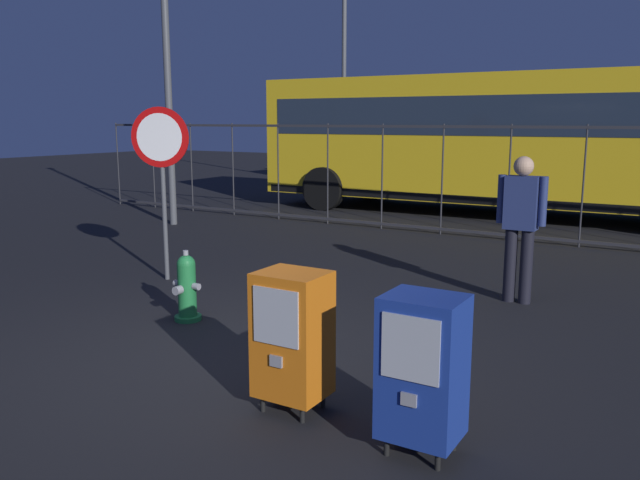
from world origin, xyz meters
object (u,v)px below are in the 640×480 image
street_light_far_left (164,0)px  stop_sign (161,157)px  pedestrian (521,221)px  street_light_near_right (344,45)px  fire_hydrant (187,288)px  bus_far (524,133)px  newspaper_box_secondary (292,334)px  newspaper_box_primary (423,367)px  bus_near (499,137)px

street_light_far_left → stop_sign: bearing=-47.6°
pedestrian → street_light_near_right: 13.45m
fire_hydrant → bus_far: (-0.01, 13.86, 1.36)m
newspaper_box_secondary → street_light_near_right: (-7.32, 13.98, 3.71)m
newspaper_box_primary → bus_far: (-3.15, 15.17, 1.14)m
bus_near → newspaper_box_primary: bearing=-77.2°
newspaper_box_primary → newspaper_box_secondary: (-1.03, 0.10, 0.00)m
newspaper_box_secondary → street_light_far_left: (-6.72, 5.84, 3.73)m
pedestrian → newspaper_box_secondary: bearing=-100.2°
fire_hydrant → newspaper_box_secondary: newspaper_box_secondary is taller
stop_sign → pedestrian: 4.46m
street_light_near_right → pedestrian: bearing=-52.2°
bus_far → pedestrian: bearing=-73.5°
stop_sign → street_light_near_right: street_light_near_right is taller
stop_sign → street_light_far_left: size_ratio=0.30×
newspaper_box_primary → stop_sign: 5.33m
pedestrian → bus_far: size_ratio=0.16×
pedestrian → bus_near: size_ratio=0.16×
stop_sign → pedestrian: bearing=17.0°
street_light_far_left → pedestrian: bearing=-16.3°
newspaper_box_secondary → street_light_near_right: street_light_near_right is taller
stop_sign → bus_near: 8.36m
fire_hydrant → bus_near: size_ratio=0.07×
fire_hydrant → newspaper_box_primary: (3.14, -1.31, 0.22)m
street_light_near_right → bus_near: bearing=-31.0°
fire_hydrant → bus_near: 9.41m
pedestrian → bus_near: (-2.20, 6.83, 0.76)m
street_light_near_right → street_light_far_left: bearing=-85.8°
fire_hydrant → stop_sign: bearing=140.9°
pedestrian → street_light_far_left: (-7.38, 2.16, 3.35)m
newspaper_box_secondary → bus_far: (-2.12, 15.07, 1.14)m
bus_near → stop_sign: bearing=-104.8°
fire_hydrant → newspaper_box_primary: bearing=-22.7°
pedestrian → street_light_near_right: street_light_near_right is taller
street_light_near_right → street_light_far_left: 8.16m
fire_hydrant → pedestrian: pedestrian is taller
newspaper_box_secondary → street_light_near_right: size_ratio=0.14×
fire_hydrant → pedestrian: bearing=41.7°
stop_sign → bus_far: bus_far is taller
newspaper_box_primary → pedestrian: 3.82m
street_light_near_right → street_light_far_left: (0.60, -8.14, 0.02)m
newspaper_box_primary → newspaper_box_secondary: 1.03m
stop_sign → bus_near: bearing=76.0°
bus_far → fire_hydrant: bearing=-87.1°
bus_far → street_light_near_right: (-5.20, -1.09, 2.57)m
street_light_near_right → street_light_far_left: street_light_far_left is taller
bus_near → bus_far: same height
bus_far → street_light_far_left: 10.63m
fire_hydrant → street_light_far_left: street_light_far_left is taller
stop_sign → bus_near: size_ratio=0.21×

